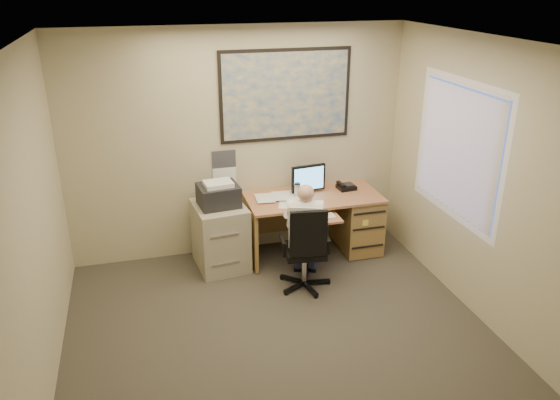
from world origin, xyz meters
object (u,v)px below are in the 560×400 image
object	(u,v)px
desk	(338,216)
office_chair	(306,264)
filing_cabinet	(220,230)
person	(304,236)

from	to	relation	value
desk	office_chair	bearing A→B (deg)	-130.08
filing_cabinet	person	world-z (taller)	person
filing_cabinet	office_chair	xyz separation A→B (m)	(0.81, -0.74, -0.17)
filing_cabinet	person	size ratio (longest dim) A/B	0.90
filing_cabinet	desk	bearing A→B (deg)	-4.41
filing_cabinet	person	xyz separation A→B (m)	(0.81, -0.66, 0.13)
filing_cabinet	office_chair	world-z (taller)	filing_cabinet
filing_cabinet	office_chair	distance (m)	1.11
desk	filing_cabinet	size ratio (longest dim) A/B	1.50
office_chair	person	bearing A→B (deg)	102.69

